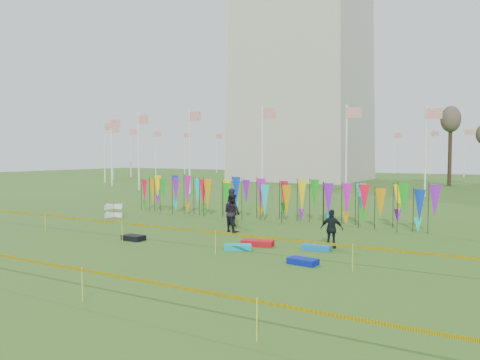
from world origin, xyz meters
The scene contains 14 objects.
ground centered at (0.00, 0.00, 0.00)m, with size 160.00×160.00×0.00m, color #2F5919.
flagpole_ring centered at (-14.00, 48.00, 4.00)m, with size 57.40×56.16×8.00m.
banner_row centered at (0.28, 7.86, 1.40)m, with size 18.64×0.64×2.28m.
caution_tape_near centered at (-0.22, -1.37, 0.78)m, with size 26.00×0.02×0.90m.
caution_tape_far centered at (-0.22, -7.81, 0.78)m, with size 26.00×0.02×0.90m.
box_kite centered at (-8.02, 4.24, 0.39)m, with size 0.71×0.71×0.79m.
person_left centered at (-0.20, 4.95, 0.99)m, with size 0.72×0.53×1.97m, color black.
person_mid centered at (0.81, 3.26, 0.93)m, with size 0.90×0.56×1.86m, color black.
person_right centered at (6.28, 1.89, 0.77)m, with size 0.91×0.52×1.55m, color black.
kite_bag_turquoise centered at (3.21, -0.27, 0.11)m, with size 1.06×0.53×0.21m, color #0CAAB9.
kite_bag_blue centered at (6.34, -1.23, 0.11)m, with size 1.00×0.53×0.21m, color #091B9A.
kite_bag_red centered at (3.50, 0.83, 0.12)m, with size 1.30×0.59×0.24m, color red.
kite_bag_black centered at (-1.76, -0.79, 0.11)m, with size 0.98×0.57×0.23m, color black.
kite_bag_teal centered at (5.90, 1.24, 0.10)m, with size 1.09×0.52×0.21m, color #0D71C2.
Camera 1 is at (12.40, -15.91, 3.75)m, focal length 35.00 mm.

